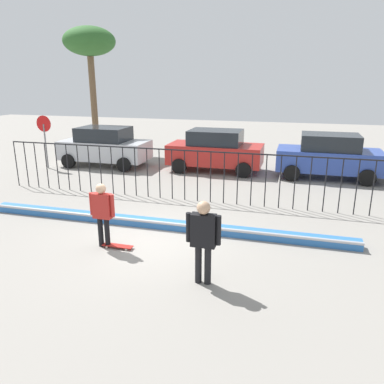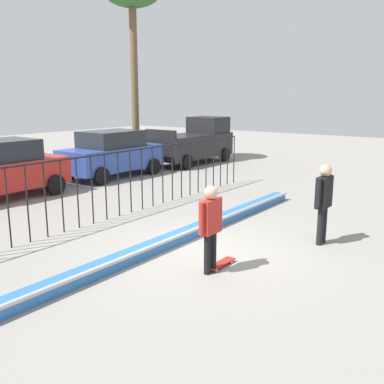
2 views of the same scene
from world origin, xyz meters
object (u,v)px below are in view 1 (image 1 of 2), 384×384
at_px(skateboard, 118,246).
at_px(parked_car_red, 215,150).
at_px(skateboarder, 102,210).
at_px(stop_sign, 45,134).
at_px(camera_operator, 203,235).
at_px(parked_car_silver, 105,146).
at_px(palm_tree_short, 90,44).
at_px(parked_car_blue, 329,156).

distance_m(skateboard, parked_car_red, 9.00).
height_order(skateboarder, stop_sign, stop_sign).
relative_size(camera_operator, parked_car_silver, 0.42).
xyz_separation_m(parked_car_red, stop_sign, (-7.89, -1.63, 0.64)).
distance_m(camera_operator, parked_car_silver, 12.10).
bearing_deg(stop_sign, skateboard, -44.99).
relative_size(skateboarder, stop_sign, 0.67).
height_order(skateboarder, parked_car_silver, parked_car_silver).
relative_size(parked_car_red, stop_sign, 1.72).
bearing_deg(camera_operator, palm_tree_short, -32.27).
height_order(camera_operator, parked_car_blue, parked_car_blue).
relative_size(skateboard, camera_operator, 0.44).
bearing_deg(parked_car_blue, stop_sign, -172.35).
relative_size(skateboarder, palm_tree_short, 0.24).
bearing_deg(stop_sign, parked_car_blue, 7.26).
distance_m(skateboard, parked_car_blue, 10.57).
bearing_deg(parked_car_blue, skateboarder, -123.05).
bearing_deg(parked_car_blue, palm_tree_short, 167.28).
bearing_deg(skateboarder, parked_car_silver, 143.68).
bearing_deg(parked_car_red, parked_car_silver, -179.05).
relative_size(skateboard, stop_sign, 0.32).
bearing_deg(stop_sign, parked_car_silver, 26.36).
relative_size(skateboarder, parked_car_blue, 0.39).
xyz_separation_m(parked_car_silver, parked_car_red, (5.45, 0.42, 0.00)).
bearing_deg(skateboard, palm_tree_short, 104.70).
bearing_deg(palm_tree_short, camera_operator, -53.09).
bearing_deg(parked_car_silver, skateboarder, -59.83).
bearing_deg(parked_car_blue, parked_car_red, -179.46).
relative_size(skateboarder, skateboard, 2.09).
distance_m(skateboarder, palm_tree_short, 14.64).
bearing_deg(stop_sign, camera_operator, -40.47).
distance_m(skateboarder, skateboard, 1.01).
height_order(skateboarder, parked_car_blue, parked_car_blue).
relative_size(parked_car_silver, palm_tree_short, 0.62).
xyz_separation_m(camera_operator, stop_sign, (-9.82, 8.38, 0.53)).
xyz_separation_m(skateboard, parked_car_silver, (-4.87, 8.52, 0.91)).
relative_size(parked_car_silver, parked_car_red, 1.00).
xyz_separation_m(parked_car_red, palm_tree_short, (-7.84, 3.00, 4.98)).
xyz_separation_m(parked_car_blue, palm_tree_short, (-12.80, 2.98, 4.98)).
height_order(parked_car_silver, parked_car_red, same).
bearing_deg(skateboarder, stop_sign, 159.34).
height_order(skateboard, camera_operator, camera_operator).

